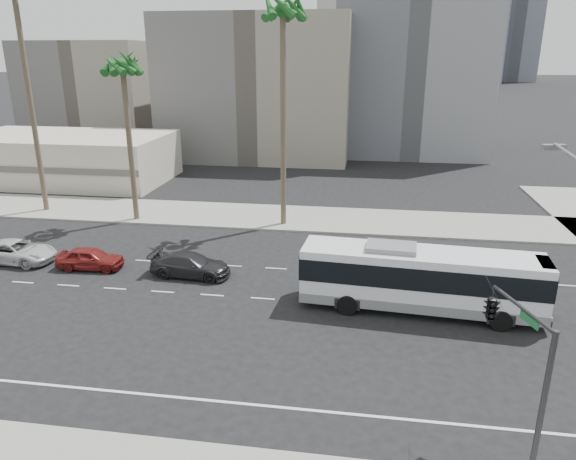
% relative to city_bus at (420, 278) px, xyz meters
% --- Properties ---
extents(ground, '(700.00, 700.00, 0.00)m').
position_rel_city_bus_xyz_m(ground, '(-5.68, 0.09, -1.93)').
color(ground, black).
rests_on(ground, ground).
extents(sidewalk_north, '(120.00, 7.00, 0.15)m').
position_rel_city_bus_xyz_m(sidewalk_north, '(-5.68, 15.59, -1.85)').
color(sidewalk_north, gray).
rests_on(sidewalk_north, ground).
extents(commercial_low, '(22.00, 12.16, 5.00)m').
position_rel_city_bus_xyz_m(commercial_low, '(-35.68, 26.08, 0.57)').
color(commercial_low, beige).
rests_on(commercial_low, ground).
extents(midrise_beige_west, '(24.00, 18.00, 18.00)m').
position_rel_city_bus_xyz_m(midrise_beige_west, '(-17.68, 45.09, 7.07)').
color(midrise_beige_west, slate).
rests_on(midrise_beige_west, ground).
extents(midrise_gray_center, '(20.00, 20.00, 26.00)m').
position_rel_city_bus_xyz_m(midrise_gray_center, '(2.32, 52.09, 11.07)').
color(midrise_gray_center, slate).
rests_on(midrise_gray_center, ground).
extents(midrise_beige_far, '(18.00, 16.00, 15.00)m').
position_rel_city_bus_xyz_m(midrise_beige_far, '(-43.68, 50.09, 5.57)').
color(midrise_beige_far, slate).
rests_on(midrise_beige_far, ground).
extents(highrise_right, '(26.00, 26.00, 70.00)m').
position_rel_city_bus_xyz_m(highrise_right, '(39.32, 230.09, 33.07)').
color(highrise_right, '#4D515D').
rests_on(highrise_right, ground).
extents(highrise_far, '(22.00, 22.00, 60.00)m').
position_rel_city_bus_xyz_m(highrise_far, '(64.32, 260.09, 28.07)').
color(highrise_far, '#4D515D').
rests_on(highrise_far, ground).
extents(city_bus, '(12.95, 3.83, 3.67)m').
position_rel_city_bus_xyz_m(city_bus, '(0.00, 0.00, 0.00)').
color(city_bus, silver).
rests_on(city_bus, ground).
extents(car_a, '(2.34, 5.17, 1.47)m').
position_rel_city_bus_xyz_m(car_a, '(-13.80, 2.67, -1.19)').
color(car_a, '#252528').
rests_on(car_a, ground).
extents(car_b, '(1.95, 4.34, 1.45)m').
position_rel_city_bus_xyz_m(car_b, '(-20.63, 2.80, -1.20)').
color(car_b, maroon).
rests_on(car_b, ground).
extents(car_c, '(2.67, 5.43, 1.48)m').
position_rel_city_bus_xyz_m(car_c, '(-26.13, 3.15, -1.19)').
color(car_c, silver).
rests_on(car_c, ground).
extents(traffic_signal, '(2.78, 3.84, 6.01)m').
position_rel_city_bus_xyz_m(traffic_signal, '(1.41, -10.04, 3.09)').
color(traffic_signal, '#262628').
rests_on(traffic_signal, ground).
extents(palm_near, '(5.23, 5.23, 17.61)m').
position_rel_city_bus_xyz_m(palm_near, '(-9.65, 13.79, 14.03)').
color(palm_near, brown).
rests_on(palm_near, ground).
extents(palm_mid, '(4.37, 4.37, 13.53)m').
position_rel_city_bus_xyz_m(palm_mid, '(-22.07, 13.21, 10.25)').
color(palm_mid, brown).
rests_on(palm_mid, ground).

